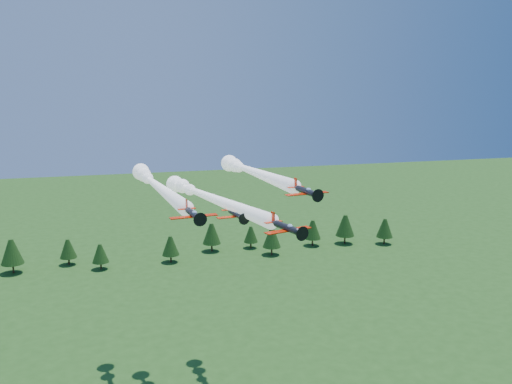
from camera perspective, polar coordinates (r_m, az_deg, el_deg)
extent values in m
cylinder|color=black|center=(86.74, 3.08, -3.56)|extent=(2.55, 5.76, 1.05)
cone|color=black|center=(84.10, 4.34, -4.06)|extent=(1.27, 1.20, 1.05)
cone|color=black|center=(83.60, 4.59, -4.15)|extent=(0.57, 0.58, 0.46)
cylinder|color=black|center=(83.46, 4.66, -4.18)|extent=(2.14, 0.64, 2.21)
cube|color=red|center=(86.49, 3.23, -3.84)|extent=(7.89, 3.47, 0.13)
cube|color=red|center=(89.75, 1.75, -3.01)|extent=(3.18, 1.69, 0.07)
cube|color=red|center=(89.63, 1.71, -2.47)|extent=(0.36, 0.99, 1.53)
ellipsoid|color=#90B8DF|center=(85.87, 3.43, -3.43)|extent=(1.07, 1.42, 0.66)
sphere|color=white|center=(116.75, -6.55, 0.24)|extent=(2.30, 2.30, 2.30)
sphere|color=white|center=(120.67, -7.41, 0.58)|extent=(3.00, 3.00, 3.00)
sphere|color=white|center=(124.63, -8.21, 0.89)|extent=(3.70, 3.70, 3.70)
cylinder|color=black|center=(89.13, -6.33, -2.19)|extent=(1.66, 5.55, 1.01)
cone|color=black|center=(86.15, -5.75, -2.65)|extent=(1.11, 1.03, 1.01)
cone|color=black|center=(85.58, -5.63, -2.74)|extent=(0.50, 0.51, 0.45)
cylinder|color=black|center=(85.42, -5.60, -2.76)|extent=(2.11, 0.29, 2.13)
cube|color=red|center=(88.82, -6.25, -2.45)|extent=(7.60, 2.25, 0.12)
cube|color=red|center=(92.49, -6.93, -1.67)|extent=(3.02, 1.21, 0.07)
cube|color=red|center=(92.41, -6.96, -1.17)|extent=(0.21, 0.97, 1.47)
ellipsoid|color=#90B8DF|center=(88.18, -6.17, -2.06)|extent=(0.87, 1.29, 0.63)
sphere|color=white|center=(121.35, -10.68, 1.28)|extent=(2.30, 2.30, 2.30)
sphere|color=white|center=(125.42, -11.07, 1.58)|extent=(3.00, 3.00, 3.00)
sphere|color=white|center=(129.49, -11.43, 1.87)|extent=(3.70, 3.70, 3.70)
cylinder|color=black|center=(95.69, 5.01, 0.08)|extent=(1.84, 5.71, 1.04)
cone|color=black|center=(92.88, 5.97, -0.27)|extent=(1.16, 1.08, 1.04)
cone|color=black|center=(92.35, 6.16, -0.35)|extent=(0.52, 0.53, 0.46)
cylinder|color=black|center=(92.20, 6.21, -0.37)|extent=(2.17, 0.36, 2.18)
cube|color=red|center=(95.39, 5.12, -0.16)|extent=(7.82, 2.50, 0.12)
cube|color=red|center=(98.88, 3.99, 0.49)|extent=(3.11, 1.31, 0.07)
cube|color=red|center=(98.82, 3.97, 0.98)|extent=(0.24, 0.99, 1.51)
ellipsoid|color=#90B8DF|center=(94.80, 5.28, 0.23)|extent=(0.92, 1.34, 0.65)
sphere|color=white|center=(122.25, -1.64, 2.56)|extent=(2.30, 2.30, 2.30)
sphere|color=white|center=(125.58, -2.25, 2.79)|extent=(3.00, 3.00, 3.00)
sphere|color=white|center=(128.93, -2.84, 3.01)|extent=(3.70, 3.70, 3.70)
cylinder|color=black|center=(98.89, -2.00, -2.22)|extent=(1.70, 5.32, 0.97)
cone|color=black|center=(96.13, -1.34, -2.61)|extent=(1.08, 1.00, 0.97)
cone|color=black|center=(95.61, -1.21, -2.68)|extent=(0.48, 0.49, 0.43)
cylinder|color=black|center=(95.46, -1.17, -2.71)|extent=(2.02, 0.33, 2.04)
cube|color=red|center=(98.61, -1.92, -2.44)|extent=(7.29, 2.31, 0.12)
cube|color=red|center=(102.01, -2.71, -1.78)|extent=(2.90, 1.21, 0.07)
cube|color=red|center=(101.93, -2.73, -1.34)|extent=(0.22, 0.92, 1.41)
ellipsoid|color=#90B8DF|center=(98.01, -1.82, -2.11)|extent=(0.86, 1.25, 0.61)
cylinder|color=#382314|center=(198.74, -15.24, -7.12)|extent=(0.60, 0.60, 2.42)
cone|color=#1A3610|center=(197.45, -15.31, -5.93)|extent=(5.53, 5.53, 6.22)
cylinder|color=#382314|center=(211.77, -4.44, -5.53)|extent=(0.60, 0.60, 2.93)
cone|color=#1A3610|center=(210.32, -4.46, -4.16)|extent=(6.71, 6.71, 7.55)
cylinder|color=#382314|center=(206.50, -18.21, -6.58)|extent=(0.60, 0.60, 2.51)
cone|color=#1A3610|center=(205.22, -18.28, -5.39)|extent=(5.73, 5.73, 6.44)
cylinder|color=#382314|center=(219.07, 5.66, -5.00)|extent=(0.60, 0.60, 2.76)
cone|color=#1A3610|center=(217.75, 5.69, -3.75)|extent=(6.31, 6.31, 7.10)
cylinder|color=#382314|center=(223.34, 8.87, -4.71)|extent=(0.60, 0.60, 3.15)
cone|color=#1A3610|center=(221.87, 8.91, -3.32)|extent=(7.20, 7.20, 8.10)
cylinder|color=#382314|center=(225.66, 12.70, -4.74)|extent=(0.60, 0.60, 2.76)
cone|color=#1A3610|center=(224.37, 12.75, -3.53)|extent=(6.32, 6.32, 7.11)
cylinder|color=#382314|center=(204.20, -23.11, -7.03)|extent=(0.60, 0.60, 3.19)
cone|color=#1A3610|center=(202.58, -23.23, -5.50)|extent=(7.29, 7.29, 8.20)
cylinder|color=#382314|center=(201.12, -8.51, -6.59)|extent=(0.60, 0.60, 2.59)
cone|color=#1A3610|center=(199.76, -8.54, -5.32)|extent=(5.92, 5.92, 6.66)
cylinder|color=#382314|center=(207.15, 1.58, -5.89)|extent=(0.60, 0.60, 2.87)
cone|color=#1A3610|center=(205.70, 1.59, -4.53)|extent=(6.55, 6.55, 7.37)
cylinder|color=#382314|center=(215.14, -0.52, -5.31)|extent=(0.60, 0.60, 2.32)
cone|color=#1A3610|center=(213.99, -0.52, -4.24)|extent=(5.31, 5.31, 5.97)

